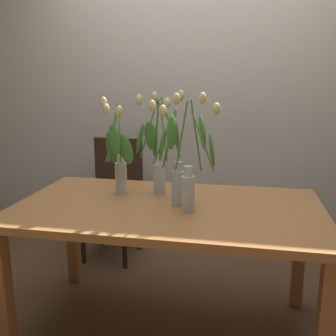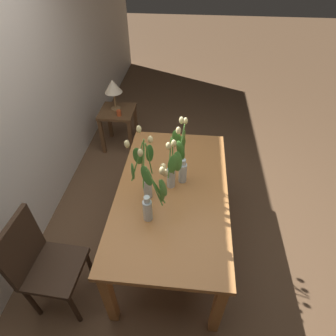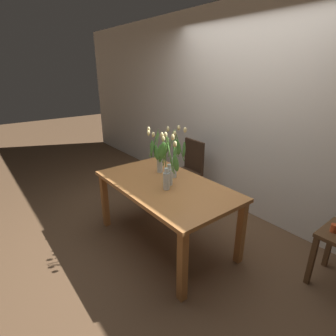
% 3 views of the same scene
% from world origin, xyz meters
% --- Properties ---
extents(ground_plane, '(18.00, 18.00, 0.00)m').
position_xyz_m(ground_plane, '(0.00, 0.00, 0.00)').
color(ground_plane, brown).
extents(room_wall_rear, '(9.00, 0.10, 2.70)m').
position_xyz_m(room_wall_rear, '(0.00, 1.36, 1.35)').
color(room_wall_rear, silver).
rests_on(room_wall_rear, ground).
extents(dining_table, '(1.60, 0.90, 0.74)m').
position_xyz_m(dining_table, '(0.00, 0.00, 0.65)').
color(dining_table, '#B7753D').
rests_on(dining_table, ground).
extents(tulip_vase_0, '(0.19, 0.13, 0.54)m').
position_xyz_m(tulip_vase_0, '(0.02, 0.01, 0.93)').
color(tulip_vase_0, silver).
rests_on(tulip_vase_0, dining_table).
extents(tulip_vase_1, '(0.26, 0.20, 0.59)m').
position_xyz_m(tulip_vase_1, '(-0.09, 0.20, 0.98)').
color(tulip_vase_1, silver).
rests_on(tulip_vase_1, dining_table).
extents(tulip_vase_2, '(0.18, 0.18, 0.56)m').
position_xyz_m(tulip_vase_2, '(-0.30, 0.11, 0.94)').
color(tulip_vase_2, silver).
rests_on(tulip_vase_2, dining_table).
extents(tulip_vase_3, '(0.26, 0.15, 0.58)m').
position_xyz_m(tulip_vase_3, '(0.13, -0.06, 0.97)').
color(tulip_vase_3, silver).
rests_on(tulip_vase_3, dining_table).
extents(dining_chair, '(0.42, 0.42, 0.93)m').
position_xyz_m(dining_chair, '(-0.61, 0.90, 0.52)').
color(dining_chair, '#382619').
rests_on(dining_chair, ground).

